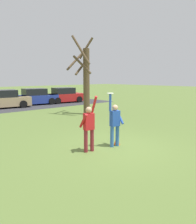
{
  "coord_description": "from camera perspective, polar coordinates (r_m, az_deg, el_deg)",
  "views": [
    {
      "loc": [
        -6.24,
        -5.65,
        2.69
      ],
      "look_at": [
        -0.5,
        0.47,
        1.39
      ],
      "focal_mm": 36.08,
      "sensor_mm": 36.0,
      "label": 1
    }
  ],
  "objects": [
    {
      "name": "ground_plane",
      "position": [
        8.84,
        4.51,
        -8.93
      ],
      "size": [
        120.0,
        120.0,
        0.0
      ],
      "primitive_type": "plane",
      "color": "olive"
    },
    {
      "name": "person_catcher",
      "position": [
        8.72,
        4.29,
        -2.51
      ],
      "size": [
        0.57,
        0.49,
        2.08
      ],
      "rotation": [
        0.0,
        0.0,
        2.95
      ],
      "color": "#3366B7",
      "rests_on": "ground_plane"
    },
    {
      "name": "person_defender",
      "position": [
        8.1,
        -2.34,
        -3.38
      ],
      "size": [
        0.6,
        0.51,
        2.04
      ],
      "rotation": [
        0.0,
        0.0,
        6.09
      ],
      "color": "maroon",
      "rests_on": "ground_plane"
    },
    {
      "name": "frisbee_disc",
      "position": [
        8.44,
        3.14,
        4.74
      ],
      "size": [
        0.24,
        0.24,
        0.02
      ],
      "primitive_type": "cylinder",
      "color": "white",
      "rests_on": "person_catcher"
    },
    {
      "name": "parked_car_tan",
      "position": [
        21.53,
        -22.48,
        2.9
      ],
      "size": [
        4.31,
        2.46,
        1.59
      ],
      "rotation": [
        0.0,
        0.0,
        -0.14
      ],
      "color": "tan",
      "rests_on": "ground_plane"
    },
    {
      "name": "parked_car_blue",
      "position": [
        23.18,
        -15.51,
        3.62
      ],
      "size": [
        4.31,
        2.46,
        1.59
      ],
      "rotation": [
        0.0,
        0.0,
        -0.14
      ],
      "color": "#233893",
      "rests_on": "ground_plane"
    },
    {
      "name": "parked_car_red",
      "position": [
        24.51,
        -8.49,
        4.11
      ],
      "size": [
        4.31,
        2.46,
        1.59
      ],
      "rotation": [
        0.0,
        0.0,
        -0.14
      ],
      "color": "red",
      "rests_on": "ground_plane"
    },
    {
      "name": "parking_strip",
      "position": [
        21.9,
        -22.0,
        1.11
      ],
      "size": [
        21.41,
        6.4,
        0.01
      ],
      "primitive_type": "cube",
      "color": "#38383D",
      "rests_on": "ground_plane"
    },
    {
      "name": "bare_tree_tall",
      "position": [
        16.36,
        -3.24,
        8.81
      ],
      "size": [
        1.99,
        2.16,
        5.55
      ],
      "color": "brown",
      "rests_on": "ground_plane"
    },
    {
      "name": "field_cone_orange",
      "position": [
        9.16,
        4.8,
        -7.25
      ],
      "size": [
        0.26,
        0.26,
        0.32
      ],
      "primitive_type": "cone",
      "color": "orange",
      "rests_on": "ground_plane"
    }
  ]
}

